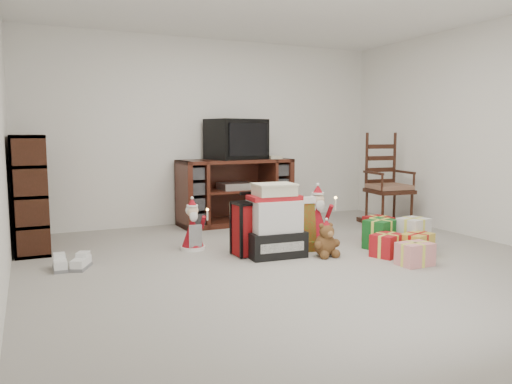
% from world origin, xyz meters
% --- Properties ---
extents(room, '(5.01, 5.01, 2.51)m').
position_xyz_m(room, '(0.00, 0.00, 1.25)').
color(room, '#A7A299').
rests_on(room, ground).
extents(tv_stand, '(1.56, 0.61, 0.88)m').
position_xyz_m(tv_stand, '(0.24, 2.19, 0.44)').
color(tv_stand, '#411912').
rests_on(tv_stand, floor).
extents(bookshelf, '(0.33, 1.00, 1.22)m').
position_xyz_m(bookshelf, '(-2.30, 1.74, 0.59)').
color(bookshelf, '#34170E').
rests_on(bookshelf, floor).
extents(rocking_chair, '(0.61, 0.90, 1.29)m').
position_xyz_m(rocking_chair, '(2.05, 1.28, 0.44)').
color(rocking_chair, '#34170E').
rests_on(rocking_chair, floor).
extents(gift_pile, '(0.60, 0.45, 0.72)m').
position_xyz_m(gift_pile, '(-0.08, 0.38, 0.32)').
color(gift_pile, black).
rests_on(gift_pile, floor).
extents(red_suitcase, '(0.44, 0.26, 0.65)m').
position_xyz_m(red_suitcase, '(-0.24, 0.50, 0.28)').
color(red_suitcase, maroon).
rests_on(red_suitcase, floor).
extents(stocking, '(0.28, 0.15, 0.58)m').
position_xyz_m(stocking, '(0.32, 0.43, 0.29)').
color(stocking, '#0D791D').
rests_on(stocking, floor).
extents(teddy_bear, '(0.23, 0.20, 0.34)m').
position_xyz_m(teddy_bear, '(0.38, 0.14, 0.15)').
color(teddy_bear, brown).
rests_on(teddy_bear, floor).
extents(santa_figurine, '(0.32, 0.31, 0.66)m').
position_xyz_m(santa_figurine, '(0.64, 0.72, 0.25)').
color(santa_figurine, maroon).
rests_on(santa_figurine, floor).
extents(mrs_claus_figurine, '(0.27, 0.26, 0.55)m').
position_xyz_m(mrs_claus_figurine, '(-0.75, 0.98, 0.21)').
color(mrs_claus_figurine, maroon).
rests_on(mrs_claus_figurine, floor).
extents(sneaker_pair, '(0.35, 0.31, 0.10)m').
position_xyz_m(sneaker_pair, '(-2.00, 0.70, 0.05)').
color(sneaker_pair, white).
rests_on(sneaker_pair, floor).
extents(gift_cluster, '(0.83, 1.16, 0.28)m').
position_xyz_m(gift_cluster, '(1.16, -0.03, 0.14)').
color(gift_cluster, '#A81319').
rests_on(gift_cluster, floor).
extents(crt_television, '(0.84, 0.70, 0.54)m').
position_xyz_m(crt_television, '(0.28, 2.24, 1.15)').
color(crt_television, black).
rests_on(crt_television, tv_stand).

